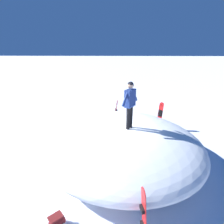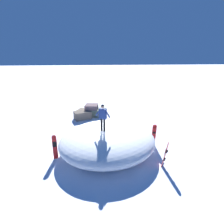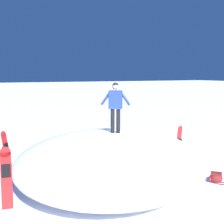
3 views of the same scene
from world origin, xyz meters
TOP-DOWN VIEW (x-y plane):
  - ground at (0.00, 0.00)m, footprint 240.00×240.00m
  - snow_mound at (0.53, -0.04)m, footprint 9.10×9.08m
  - snowboarder_standing at (0.84, -0.37)m, footprint 0.63×0.93m
  - snowboard_primary_upright at (2.77, 3.08)m, footprint 0.38×0.38m
  - snowboard_secondary_upright at (0.24, 3.30)m, footprint 0.31×0.33m
  - snowboard_tertiary_upright at (1.07, -3.42)m, footprint 0.22×0.31m
  - backpack_near at (-1.13, -3.19)m, footprint 0.59×0.59m

SIDE VIEW (x-z plane):
  - ground at x=0.00m, z-range 0.00..0.00m
  - backpack_near at x=-1.13m, z-range 0.01..0.38m
  - snow_mound at x=0.53m, z-range 0.00..1.64m
  - snowboard_tertiary_upright at x=1.07m, z-range 0.03..1.62m
  - snowboard_primary_upright at x=2.77m, z-range 0.03..1.67m
  - snowboard_secondary_upright at x=0.24m, z-range 0.03..1.73m
  - snowboarder_standing at x=0.84m, z-range 1.82..3.57m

